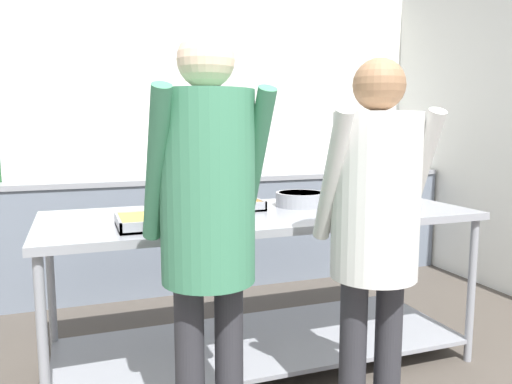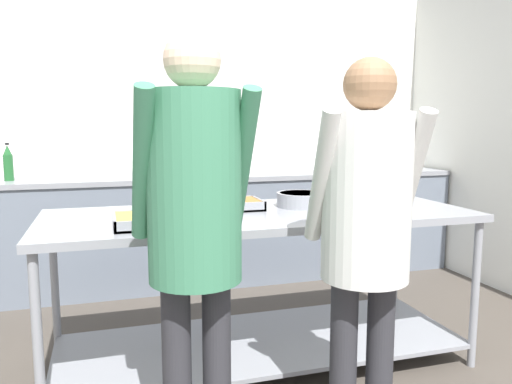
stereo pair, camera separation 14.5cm
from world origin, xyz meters
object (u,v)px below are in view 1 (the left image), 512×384
Objects in this scene: serving_tray_vegetables at (228,205)px; plate_stack at (377,205)px; serving_tray_roast at (161,221)px; guest_serving_right at (208,209)px; sauce_pan at (301,199)px; guest_serving_left at (375,214)px.

plate_stack is (0.83, -0.27, -0.00)m from serving_tray_vegetables.
serving_tray_roast is 0.24× the size of guest_serving_right.
guest_serving_right is at bearing -131.90° from sauce_pan.
plate_stack is at bearing -17.91° from serving_tray_vegetables.
guest_serving_right reaches higher than serving_tray_roast.
sauce_pan is 1.70× the size of plate_stack.
guest_serving_right is (-1.18, -0.66, 0.15)m from plate_stack.
guest_serving_left is 0.96× the size of guest_serving_right.
serving_tray_roast is at bearing 98.11° from guest_serving_right.
guest_serving_left is at bearing -124.28° from plate_stack.
sauce_pan reaches higher than serving_tray_roast.
serving_tray_roast is at bearing -141.59° from serving_tray_vegetables.
sauce_pan is (0.45, -0.03, 0.02)m from serving_tray_vegetables.
serving_tray_roast reaches higher than plate_stack.
serving_tray_vegetables is 1.50× the size of plate_stack.
serving_tray_roast is 0.95× the size of sauce_pan.
guest_serving_right reaches higher than serving_tray_vegetables.
plate_stack is at bearing 55.72° from guest_serving_left.
sauce_pan is 1.20m from guest_serving_right.
guest_serving_left is at bearing -96.52° from sauce_pan.
serving_tray_roast is 1.61× the size of plate_stack.
guest_serving_left reaches higher than serving_tray_vegetables.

